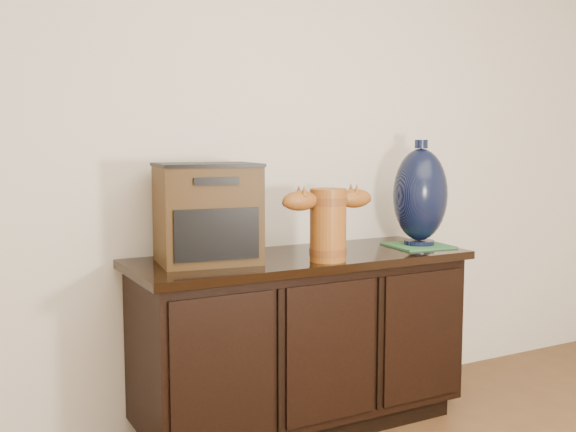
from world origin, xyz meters
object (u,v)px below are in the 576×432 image
terracotta_vessel (328,220)px  lamp_base (420,195)px  tv_radio (207,213)px  spray_can (222,234)px  sideboard (300,339)px

terracotta_vessel → lamp_base: bearing=13.3°
tv_radio → spray_can: 0.18m
tv_radio → spray_can: size_ratio=2.20×
terracotta_vessel → tv_radio: tv_radio is taller
sideboard → spray_can: (-0.31, 0.13, 0.47)m
sideboard → tv_radio: bearing=176.0°
terracotta_vessel → spray_can: size_ratio=2.09×
tv_radio → spray_can: (0.10, 0.10, -0.10)m
terracotta_vessel → spray_can: (-0.33, 0.30, -0.07)m
terracotta_vessel → lamp_base: 0.60m
lamp_base → spray_can: (-0.91, 0.17, -0.14)m
lamp_base → spray_can: 0.94m
terracotta_vessel → spray_can: terracotta_vessel is taller
terracotta_vessel → lamp_base: lamp_base is taller
sideboard → terracotta_vessel: (0.03, -0.18, 0.53)m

